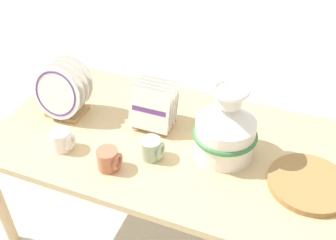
# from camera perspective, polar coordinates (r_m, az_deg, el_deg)

# --- Properties ---
(ground_plane) EXTENTS (14.00, 14.00, 0.00)m
(ground_plane) POSITION_cam_1_polar(r_m,az_deg,el_deg) (2.27, 0.00, -15.41)
(ground_plane) COLOR beige
(display_table) EXTENTS (1.60, 0.85, 0.66)m
(display_table) POSITION_cam_1_polar(r_m,az_deg,el_deg) (1.83, 0.00, -4.29)
(display_table) COLOR tan
(display_table) RESTS_ON ground_plane
(ceramic_vase) EXTENTS (0.27, 0.27, 0.34)m
(ceramic_vase) POSITION_cam_1_polar(r_m,az_deg,el_deg) (1.64, 8.37, -1.13)
(ceramic_vase) COLOR white
(ceramic_vase) RESTS_ON display_table
(dish_rack_round_plates) EXTENTS (0.25, 0.19, 0.27)m
(dish_rack_round_plates) POSITION_cam_1_polar(r_m,az_deg,el_deg) (1.93, -15.04, 3.82)
(dish_rack_round_plates) COLOR tan
(dish_rack_round_plates) RESTS_ON display_table
(dish_rack_square_plates) EXTENTS (0.19, 0.17, 0.21)m
(dish_rack_square_plates) POSITION_cam_1_polar(r_m,az_deg,el_deg) (1.82, -2.00, 1.59)
(dish_rack_square_plates) COLOR tan
(dish_rack_square_plates) RESTS_ON display_table
(wicker_charger_stack) EXTENTS (0.32, 0.32, 0.03)m
(wicker_charger_stack) POSITION_cam_1_polar(r_m,az_deg,el_deg) (1.67, 19.74, -8.65)
(wicker_charger_stack) COLOR olive
(wicker_charger_stack) RESTS_ON display_table
(mug_cream_glaze) EXTENTS (0.10, 0.09, 0.09)m
(mug_cream_glaze) POSITION_cam_1_polar(r_m,az_deg,el_deg) (1.77, -15.09, -2.84)
(mug_cream_glaze) COLOR silver
(mug_cream_glaze) RESTS_ON display_table
(mug_sage_glaze) EXTENTS (0.10, 0.09, 0.09)m
(mug_sage_glaze) POSITION_cam_1_polar(r_m,az_deg,el_deg) (1.67, -2.36, -4.19)
(mug_sage_glaze) COLOR #9EB28E
(mug_sage_glaze) RESTS_ON display_table
(mug_terracotta_glaze) EXTENTS (0.10, 0.09, 0.09)m
(mug_terracotta_glaze) POSITION_cam_1_polar(r_m,az_deg,el_deg) (1.64, -8.59, -5.68)
(mug_terracotta_glaze) COLOR #B76647
(mug_terracotta_glaze) RESTS_ON display_table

